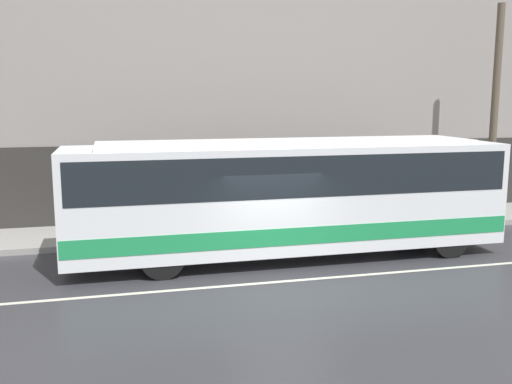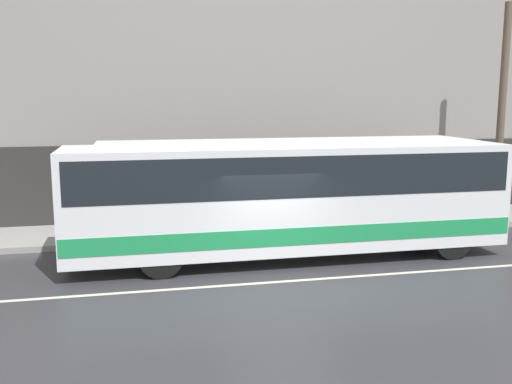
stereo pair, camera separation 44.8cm
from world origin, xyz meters
The scene contains 6 objects.
ground_plane centered at (0.00, 0.00, 0.00)m, with size 60.00×60.00×0.00m, color #333338.
sidewalk centered at (0.00, 5.43, 0.09)m, with size 60.00×2.86×0.18m.
building_facade centered at (0.00, 7.00, 6.76)m, with size 60.00×0.35×13.96m.
lane_stripe centered at (0.00, 0.00, 0.00)m, with size 54.00×0.14×0.01m.
transit_bus centered at (0.80, 1.99, 1.82)m, with size 11.88×2.48×3.23m.
utility_pole_near centered at (9.04, 4.66, 3.84)m, with size 0.26×0.26×7.32m.
Camera 2 is at (-3.36, -12.70, 4.37)m, focal length 40.00 mm.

